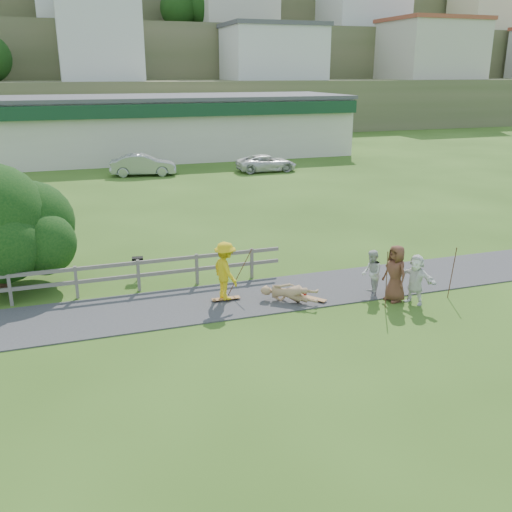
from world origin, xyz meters
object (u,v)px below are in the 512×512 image
Objects in this scene: spectator_d at (415,279)px; bbq at (138,268)px; skater_rider at (225,274)px; spectator_c at (395,273)px; car_white at (266,163)px; spectator_a at (372,273)px; car_silver at (143,165)px; skater_fallen at (289,293)px.

spectator_d is 1.96× the size of bbq.
spectator_c is at bearing -121.02° from skater_rider.
bbq is at bearing -132.31° from spectator_c.
car_white is (3.99, 25.20, -0.19)m from spectator_d.
spectator_a is 0.81m from spectator_c.
skater_rider reaches higher than spectator_d.
car_silver is at bearing -152.54° from spectator_a.
spectator_c is 25.21m from car_white.
car_silver is (-1.09, 25.07, 0.42)m from skater_fallen.
skater_fallen is 2.83m from spectator_a.
car_white is (7.77, 23.93, 0.28)m from skater_fallen.
car_silver is at bearing -15.05° from skater_rider.
spectator_a is at bearing -115.75° from skater_rider.
bbq is (-3.18, -21.33, -0.34)m from car_silver.
spectator_a is 8.12m from bbq.
spectator_a is 0.96× the size of spectator_d.
car_silver is at bearing 160.55° from spectator_d.
skater_rider is 24.30m from car_silver.
car_white is at bearing -35.83° from skater_rider.
bbq is at bearing 25.88° from skater_rider.
spectator_c is (0.50, -0.62, 0.15)m from spectator_a.
spectator_a is 25.62m from car_silver.
spectator_d is 25.51m from car_white.
skater_rider is 1.22× the size of spectator_a.
skater_rider reaches higher than car_silver.
spectator_c is 2.26× the size of bbq.
spectator_a is 24.69m from car_white.
skater_fallen is 25.10m from car_silver.
spectator_d is at bearing -71.33° from skater_fallen.
car_silver is (-3.88, 25.32, -0.02)m from spectator_a.
spectator_a is (2.79, -0.25, 0.44)m from skater_fallen.
car_silver is (-4.38, 25.94, -0.18)m from spectator_c.
skater_fallen is (1.88, -0.79, -0.61)m from skater_rider.
spectator_a is at bearing -165.55° from spectator_d.
skater_rider is at bearing -83.82° from spectator_a.
spectator_c is 0.41× the size of car_silver.
car_white is 23.51m from bbq.
spectator_c is at bearing -158.30° from spectator_d.
bbq is (-7.06, 3.99, -0.36)m from spectator_a.
spectator_d reaches higher than bbq.
skater_rider is at bearing -172.42° from car_silver.
spectator_d is (3.78, -1.27, 0.47)m from skater_fallen.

